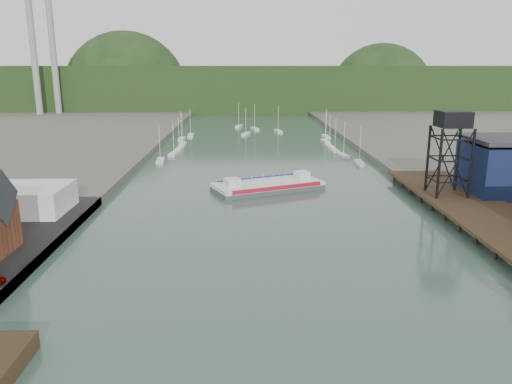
{
  "coord_description": "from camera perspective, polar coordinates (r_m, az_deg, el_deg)",
  "views": [
    {
      "loc": [
        -4.28,
        -34.54,
        26.41
      ],
      "look_at": [
        -1.98,
        53.36,
        4.0
      ],
      "focal_mm": 35.0,
      "sensor_mm": 36.0,
      "label": 1
    }
  ],
  "objects": [
    {
      "name": "lift_tower",
      "position": [
        101.1,
        21.55,
        7.2
      ],
      "size": [
        6.5,
        6.5,
        16.0
      ],
      "color": "black",
      "rests_on": "east_pier"
    },
    {
      "name": "marina_sailboats",
      "position": [
        175.01,
        -0.05,
        5.73
      ],
      "size": [
        57.71,
        92.65,
        0.9
      ],
      "color": "silver",
      "rests_on": "ground"
    },
    {
      "name": "east_pier",
      "position": [
        92.9,
        24.97,
        -2.37
      ],
      "size": [
        14.0,
        70.0,
        2.45
      ],
      "color": "black",
      "rests_on": "ground"
    },
    {
      "name": "chain_ferry",
      "position": [
        108.55,
        1.38,
        0.74
      ],
      "size": [
        25.27,
        17.93,
        3.38
      ],
      "rotation": [
        0.0,
        0.0,
        0.41
      ],
      "color": "#47484A",
      "rests_on": "ground"
    },
    {
      "name": "distant_hills",
      "position": [
        336.28,
        -1.47,
        11.56
      ],
      "size": [
        500.0,
        120.0,
        80.0
      ],
      "color": "black",
      "rests_on": "ground"
    },
    {
      "name": "smokestacks",
      "position": [
        285.78,
        -23.06,
        13.92
      ],
      "size": [
        11.2,
        8.2,
        60.0
      ],
      "color": "gray",
      "rests_on": "ground"
    },
    {
      "name": "white_shed",
      "position": [
        96.09,
        -25.87,
        -0.74
      ],
      "size": [
        18.0,
        12.0,
        4.5
      ],
      "primitive_type": "cube",
      "color": "silver",
      "rests_on": "west_quay"
    }
  ]
}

